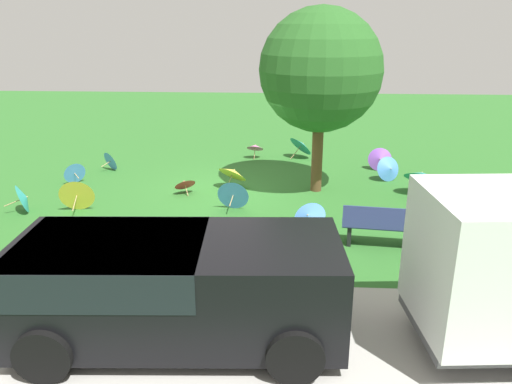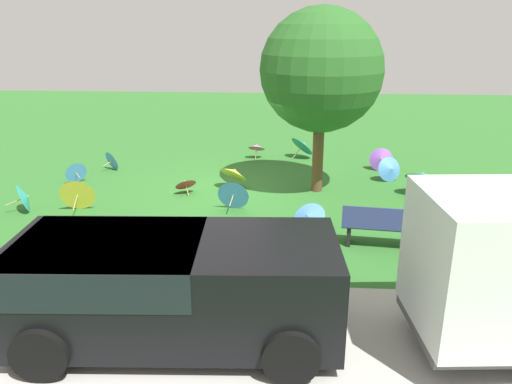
{
  "view_description": "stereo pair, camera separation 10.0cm",
  "coord_description": "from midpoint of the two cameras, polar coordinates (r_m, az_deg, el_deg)",
  "views": [
    {
      "loc": [
        -1.36,
        12.83,
        4.43
      ],
      "look_at": [
        -0.71,
        1.71,
        0.6
      ],
      "focal_mm": 34.92,
      "sensor_mm": 36.0,
      "label": 1
    },
    {
      "loc": [
        -1.46,
        12.83,
        4.43
      ],
      "look_at": [
        -0.71,
        1.71,
        0.6
      ],
      "focal_mm": 34.92,
      "sensor_mm": 36.0,
      "label": 2
    }
  ],
  "objects": [
    {
      "name": "parasol_blue_2",
      "position": [
        11.08,
        5.79,
        -2.78
      ],
      "size": [
        0.96,
        0.93,
        0.64
      ],
      "color": "tan",
      "rests_on": "ground"
    },
    {
      "name": "parasol_blue_6",
      "position": [
        12.28,
        -2.82,
        -0.25
      ],
      "size": [
        0.81,
        0.69,
        0.78
      ],
      "color": "tan",
      "rests_on": "ground"
    },
    {
      "name": "parasol_pink_1",
      "position": [
        16.97,
        -0.26,
        5.2
      ],
      "size": [
        0.64,
        0.63,
        0.58
      ],
      "color": "tan",
      "rests_on": "ground"
    },
    {
      "name": "parasol_blue_4",
      "position": [
        15.25,
        -20.31,
        2.12
      ],
      "size": [
        0.65,
        0.63,
        0.64
      ],
      "color": "tan",
      "rests_on": "ground"
    },
    {
      "name": "parasol_teal_1",
      "position": [
        17.07,
        5.1,
        5.41
      ],
      "size": [
        1.08,
        1.12,
        0.81
      ],
      "color": "tan",
      "rests_on": "ground"
    },
    {
      "name": "parasol_blue_5",
      "position": [
        14.97,
        14.86,
        2.58
      ],
      "size": [
        0.82,
        0.72,
        0.74
      ],
      "color": "tan",
      "rests_on": "ground"
    },
    {
      "name": "ground",
      "position": [
        13.64,
        -2.75,
        0.01
      ],
      "size": [
        40.0,
        40.0,
        0.0
      ],
      "primitive_type": "plane",
      "color": "#2D6B28"
    },
    {
      "name": "parasol_teal_0",
      "position": [
        13.37,
        -25.19,
        -0.62
      ],
      "size": [
        0.74,
        0.79,
        0.72
      ],
      "color": "tan",
      "rests_on": "ground"
    },
    {
      "name": "parasol_teal_3",
      "position": [
        14.03,
        18.25,
        1.85
      ],
      "size": [
        1.16,
        1.14,
        0.83
      ],
      "color": "tan",
      "rests_on": "ground"
    },
    {
      "name": "parasol_yellow_0",
      "position": [
        13.88,
        -2.82,
        2.27
      ],
      "size": [
        1.09,
        1.07,
        0.75
      ],
      "color": "tan",
      "rests_on": "ground"
    },
    {
      "name": "park_bench",
      "position": [
        10.51,
        13.94,
        -3.77
      ],
      "size": [
        1.64,
        0.66,
        0.9
      ],
      "color": "navy",
      "rests_on": "ground"
    },
    {
      "name": "parasol_blue_0",
      "position": [
        16.24,
        -16.36,
        3.49
      ],
      "size": [
        0.67,
        0.63,
        0.62
      ],
      "color": "tan",
      "rests_on": "ground"
    },
    {
      "name": "road_strip",
      "position": [
        7.56,
        -8.41,
        -17.09
      ],
      "size": [
        40.0,
        3.67,
        0.01
      ],
      "primitive_type": "cube",
      "color": "#B2AFA8",
      "rests_on": "ground"
    },
    {
      "name": "parasol_yellow_1",
      "position": [
        12.97,
        -19.99,
        -0.16
      ],
      "size": [
        0.92,
        0.94,
        0.87
      ],
      "color": "tan",
      "rests_on": "ground"
    },
    {
      "name": "van_dark",
      "position": [
        7.32,
        -10.57,
        -10.09
      ],
      "size": [
        4.69,
        2.33,
        1.53
      ],
      "color": "black",
      "rests_on": "ground"
    },
    {
      "name": "shade_tree",
      "position": [
        13.19,
        7.19,
        13.63
      ],
      "size": [
        3.17,
        3.17,
        4.84
      ],
      "color": "brown",
      "rests_on": "ground"
    },
    {
      "name": "parasol_purple_0",
      "position": [
        15.99,
        13.83,
        3.66
      ],
      "size": [
        0.77,
        0.72,
        0.72
      ],
      "color": "tan",
      "rests_on": "ground"
    },
    {
      "name": "parasol_red_0",
      "position": [
        13.56,
        -8.4,
        1.01
      ],
      "size": [
        0.75,
        0.73,
        0.52
      ],
      "color": "tan",
      "rests_on": "ground"
    }
  ]
}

